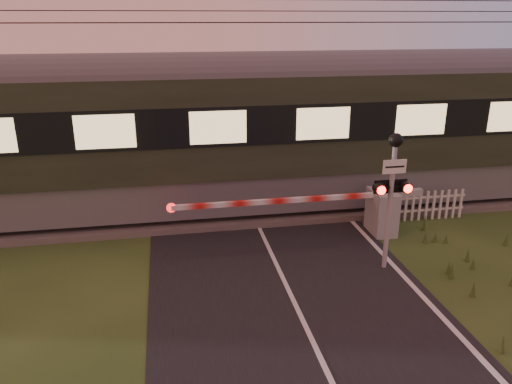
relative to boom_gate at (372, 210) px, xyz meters
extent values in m
plane|color=#223B16|center=(-2.97, -3.97, -0.68)|extent=(160.00, 160.00, 0.00)
cube|color=black|center=(-2.97, -3.97, -0.67)|extent=(6.00, 140.00, 0.02)
cube|color=#47423D|center=(-2.97, 2.53, -0.62)|extent=(140.00, 3.40, 0.24)
cube|color=slate|center=(-2.97, 1.81, -0.42)|extent=(140.00, 0.08, 0.14)
cube|color=slate|center=(-2.97, 3.25, -0.42)|extent=(140.00, 0.08, 0.14)
cube|color=#2D2116|center=(-2.97, 2.53, -0.49)|extent=(0.24, 2.20, 0.06)
cylinder|color=black|center=(-2.97, 2.23, 4.82)|extent=(120.00, 0.02, 0.02)
cylinder|color=black|center=(-2.97, 2.83, 4.82)|extent=(120.00, 0.02, 0.02)
cylinder|color=black|center=(-2.97, 2.53, 5.12)|extent=(120.00, 0.02, 0.02)
cube|color=slate|center=(-4.06, 2.53, 0.20)|extent=(22.11, 2.93, 1.10)
cube|color=black|center=(-4.06, 2.53, 2.12)|extent=(23.03, 3.18, 2.74)
cylinder|color=#4C4C4F|center=(-4.06, 2.53, 3.49)|extent=(23.03, 1.11, 1.11)
cube|color=#FFD893|center=(-4.06, 0.90, 2.25)|extent=(19.81, 0.04, 0.86)
cube|color=gray|center=(0.28, 0.00, -0.07)|extent=(0.61, 0.94, 1.22)
cylinder|color=gray|center=(0.12, 0.00, -0.07)|extent=(0.13, 0.13, 1.22)
cube|color=gray|center=(0.89, 0.00, 0.45)|extent=(1.00, 0.18, 0.18)
cube|color=red|center=(-2.63, 0.00, 0.45)|extent=(5.50, 0.12, 0.12)
cylinder|color=red|center=(-5.38, 0.00, 0.45)|extent=(0.24, 0.04, 0.24)
cylinder|color=gray|center=(-0.47, -1.94, 0.80)|extent=(0.11, 0.11, 2.97)
cube|color=white|center=(-0.47, -2.00, 1.84)|extent=(0.54, 0.03, 0.32)
sphere|color=black|center=(-0.47, -1.94, 2.43)|extent=(0.32, 0.32, 0.32)
cube|color=black|center=(-0.47, -1.94, 1.35)|extent=(0.74, 0.06, 0.06)
cylinder|color=#FF140C|center=(-0.79, -2.12, 1.35)|extent=(0.20, 0.02, 0.20)
cylinder|color=#FF140C|center=(-0.15, -2.12, 1.35)|extent=(0.20, 0.02, 0.20)
cube|color=black|center=(-0.47, -1.89, 1.35)|extent=(0.79, 0.02, 0.32)
cube|color=silver|center=(1.64, 0.66, -0.38)|extent=(3.05, 0.04, 0.06)
cube|color=silver|center=(1.64, 0.66, 0.01)|extent=(3.05, 0.04, 0.06)
camera|label=1|loc=(-5.38, -11.84, 4.97)|focal=35.00mm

